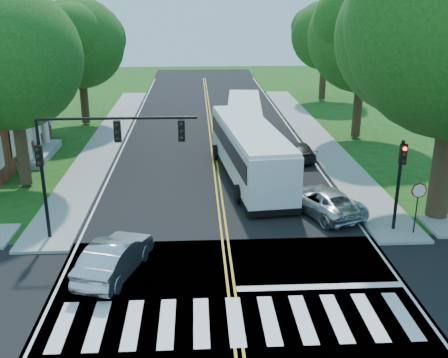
{
  "coord_description": "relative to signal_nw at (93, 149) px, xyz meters",
  "views": [
    {
      "loc": [
        -1.26,
        -16.17,
        10.81
      ],
      "look_at": [
        0.05,
        7.79,
        2.4
      ],
      "focal_mm": 42.0,
      "sensor_mm": 36.0,
      "label": 1
    }
  ],
  "objects": [
    {
      "name": "suv",
      "position": [
        11.15,
        2.46,
        -3.66
      ],
      "size": [
        4.05,
        5.58,
        1.41
      ],
      "primitive_type": "imported",
      "rotation": [
        0.0,
        0.0,
        3.52
      ],
      "color": "silver",
      "rests_on": "road"
    },
    {
      "name": "tree_east_far",
      "position": [
        18.36,
        33.57,
        2.48
      ],
      "size": [
        7.2,
        7.2,
        10.34
      ],
      "color": "#311E13",
      "rests_on": "ground"
    },
    {
      "name": "ground",
      "position": [
        5.86,
        -6.43,
        -4.38
      ],
      "size": [
        140.0,
        140.0,
        0.0
      ],
      "primitive_type": "plane",
      "color": "#134511",
      "rests_on": "ground"
    },
    {
      "name": "crosswalk",
      "position": [
        5.86,
        -6.93,
        -4.36
      ],
      "size": [
        12.6,
        3.0,
        0.01
      ],
      "primitive_type": "cube",
      "color": "silver",
      "rests_on": "road"
    },
    {
      "name": "hatchback",
      "position": [
        1.2,
        -3.34,
        -3.61
      ],
      "size": [
        2.9,
        4.89,
        1.52
      ],
      "primitive_type": "imported",
      "rotation": [
        0.0,
        0.0,
        2.84
      ],
      "color": "#ADAFB4",
      "rests_on": "road"
    },
    {
      "name": "dark_sedan",
      "position": [
        11.75,
        12.11,
        -3.78
      ],
      "size": [
        1.93,
        4.15,
        1.17
      ],
      "primitive_type": "imported",
      "rotation": [
        0.0,
        0.0,
        3.21
      ],
      "color": "black",
      "rests_on": "road"
    },
    {
      "name": "tree_west_far",
      "position": [
        -5.14,
        23.57,
        2.62
      ],
      "size": [
        7.6,
        7.6,
        10.67
      ],
      "color": "#311E13",
      "rests_on": "ground"
    },
    {
      "name": "tree_west_near",
      "position": [
        -5.64,
        7.57,
        3.15
      ],
      "size": [
        8.0,
        8.0,
        11.4
      ],
      "color": "#311E13",
      "rests_on": "ground"
    },
    {
      "name": "sidewalk_ne",
      "position": [
        14.16,
        18.57,
        -4.3
      ],
      "size": [
        2.6,
        40.0,
        0.15
      ],
      "primitive_type": "cube",
      "color": "gray",
      "rests_on": "ground"
    },
    {
      "name": "signal_nw",
      "position": [
        0.0,
        0.0,
        0.0
      ],
      "size": [
        7.15,
        0.46,
        5.66
      ],
      "color": "black",
      "rests_on": "ground"
    },
    {
      "name": "center_line",
      "position": [
        5.86,
        15.57,
        -4.36
      ],
      "size": [
        0.36,
        70.0,
        0.01
      ],
      "primitive_type": "cube",
      "color": "gold",
      "rests_on": "road"
    },
    {
      "name": "tree_east_mid",
      "position": [
        17.36,
        17.57,
        3.48
      ],
      "size": [
        8.4,
        8.4,
        11.93
      ],
      "color": "#311E13",
      "rests_on": "ground"
    },
    {
      "name": "edge_line_e",
      "position": [
        12.66,
        15.57,
        -4.36
      ],
      "size": [
        0.12,
        70.0,
        0.01
      ],
      "primitive_type": "cube",
      "color": "silver",
      "rests_on": "road"
    },
    {
      "name": "cross_road",
      "position": [
        5.86,
        -6.43,
        -4.37
      ],
      "size": [
        60.0,
        12.0,
        0.01
      ],
      "primitive_type": "cube",
      "color": "black",
      "rests_on": "ground"
    },
    {
      "name": "stop_bar",
      "position": [
        9.36,
        -4.83,
        -4.36
      ],
      "size": [
        6.6,
        0.4,
        0.01
      ],
      "primitive_type": "cube",
      "color": "silver",
      "rests_on": "road"
    },
    {
      "name": "sidewalk_nw",
      "position": [
        -2.44,
        18.57,
        -4.3
      ],
      "size": [
        2.6,
        40.0,
        0.15
      ],
      "primitive_type": "cube",
      "color": "gray",
      "rests_on": "ground"
    },
    {
      "name": "road",
      "position": [
        5.86,
        11.57,
        -4.37
      ],
      "size": [
        14.0,
        96.0,
        0.01
      ],
      "primitive_type": "cube",
      "color": "black",
      "rests_on": "ground"
    },
    {
      "name": "stop_sign",
      "position": [
        14.86,
        -0.45,
        -2.35
      ],
      "size": [
        0.76,
        0.08,
        2.53
      ],
      "color": "black",
      "rests_on": "ground"
    },
    {
      "name": "signal_ne",
      "position": [
        14.06,
        0.01,
        -1.41
      ],
      "size": [
        0.3,
        0.46,
        4.4
      ],
      "color": "black",
      "rests_on": "ground"
    },
    {
      "name": "bus_lead",
      "position": [
        7.85,
        8.24,
        -2.58
      ],
      "size": [
        4.19,
        13.27,
        3.38
      ],
      "rotation": [
        0.0,
        0.0,
        3.25
      ],
      "color": "silver",
      "rests_on": "road"
    },
    {
      "name": "edge_line_w",
      "position": [
        -0.94,
        15.57,
        -4.36
      ],
      "size": [
        0.12,
        70.0,
        0.01
      ],
      "primitive_type": "cube",
      "color": "silver",
      "rests_on": "road"
    },
    {
      "name": "bus_follow",
      "position": [
        8.34,
        17.19,
        -2.75
      ],
      "size": [
        3.59,
        12.0,
        3.06
      ],
      "rotation": [
        0.0,
        0.0,
        3.06
      ],
      "color": "silver",
      "rests_on": "road"
    }
  ]
}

